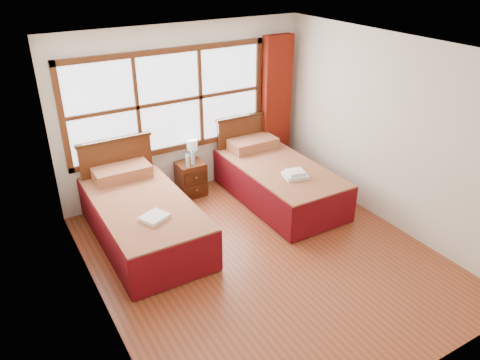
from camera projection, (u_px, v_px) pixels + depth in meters
floor at (263, 257)px, 5.98m from camera, size 4.50×4.50×0.00m
ceiling at (269, 50)px, 4.81m from camera, size 4.50×4.50×0.00m
wall_back at (185, 111)px, 7.13m from camera, size 4.00×0.00×4.00m
wall_left at (92, 209)px, 4.49m from camera, size 0.00×4.50×4.50m
wall_right at (390, 133)px, 6.30m from camera, size 0.00×4.50×4.50m
window at (170, 102)px, 6.89m from camera, size 3.16×0.06×1.56m
curtain at (276, 105)px, 7.80m from camera, size 0.50×0.16×2.30m
bed_left at (142, 216)px, 6.22m from camera, size 1.15×2.24×1.13m
bed_right at (277, 179)px, 7.21m from camera, size 1.13×2.19×1.10m
nightstand at (191, 179)px, 7.36m from camera, size 0.41×0.41×0.55m
towels_left at (155, 217)px, 5.65m from camera, size 0.38×0.36×0.05m
towels_right at (295, 174)px, 6.70m from camera, size 0.38×0.35×0.10m
lamp at (192, 145)px, 7.29m from camera, size 0.17×0.17×0.32m
bottle_near at (188, 161)px, 7.07m from camera, size 0.06×0.06×0.22m
bottle_far at (193, 158)px, 7.17m from camera, size 0.06×0.06×0.23m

